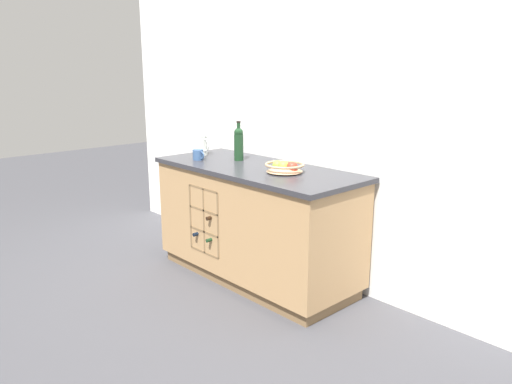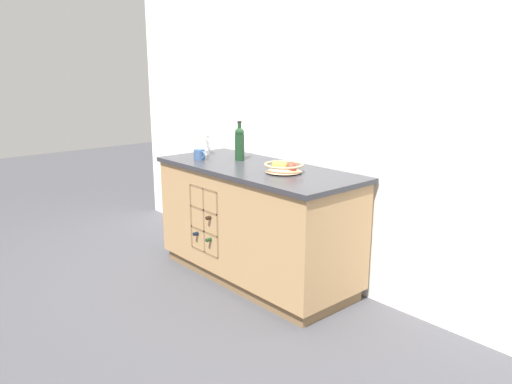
% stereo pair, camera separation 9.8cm
% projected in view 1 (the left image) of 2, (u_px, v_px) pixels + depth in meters
% --- Properties ---
extents(ground_plane, '(14.00, 14.00, 0.00)m').
position_uv_depth(ground_plane, '(256.00, 277.00, 3.95)').
color(ground_plane, '#424247').
extents(back_wall, '(4.40, 0.06, 2.55)m').
position_uv_depth(back_wall, '(294.00, 112.00, 3.90)').
color(back_wall, white).
rests_on(back_wall, ground_plane).
extents(kitchen_island, '(1.69, 0.73, 0.89)m').
position_uv_depth(kitchen_island, '(256.00, 223.00, 3.83)').
color(kitchen_island, brown).
rests_on(kitchen_island, ground_plane).
extents(fruit_bowl, '(0.28, 0.28, 0.09)m').
position_uv_depth(fruit_bowl, '(285.00, 167.00, 3.50)').
color(fruit_bowl, tan).
rests_on(fruit_bowl, kitchen_island).
extents(white_pitcher, '(0.17, 0.11, 0.17)m').
position_uv_depth(white_pitcher, '(201.00, 145.00, 4.19)').
color(white_pitcher, silver).
rests_on(white_pitcher, kitchen_island).
extents(ceramic_mug, '(0.12, 0.09, 0.08)m').
position_uv_depth(ceramic_mug, '(198.00, 155.00, 3.99)').
color(ceramic_mug, '#385684').
rests_on(ceramic_mug, kitchen_island).
extents(standing_wine_bottle, '(0.08, 0.08, 0.31)m').
position_uv_depth(standing_wine_bottle, '(239.00, 143.00, 3.94)').
color(standing_wine_bottle, '#19381E').
rests_on(standing_wine_bottle, kitchen_island).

